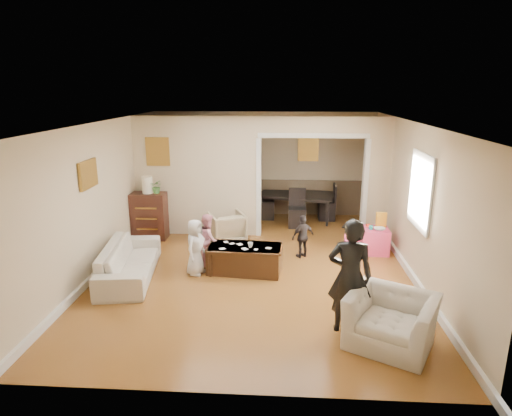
# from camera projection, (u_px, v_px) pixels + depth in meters

# --- Properties ---
(floor) EXTENTS (7.00, 7.00, 0.00)m
(floor) POSITION_uv_depth(u_px,v_px,m) (255.00, 266.00, 8.04)
(floor) COLOR #986627
(floor) RESTS_ON ground
(partition_left) EXTENTS (2.75, 0.18, 2.60)m
(partition_left) POSITION_uv_depth(u_px,v_px,m) (198.00, 176.00, 9.51)
(partition_left) COLOR beige
(partition_left) RESTS_ON ground
(partition_right) EXTENTS (0.55, 0.18, 2.60)m
(partition_right) POSITION_uv_depth(u_px,v_px,m) (377.00, 179.00, 9.27)
(partition_right) COLOR beige
(partition_right) RESTS_ON ground
(partition_header) EXTENTS (2.22, 0.18, 0.35)m
(partition_header) POSITION_uv_depth(u_px,v_px,m) (314.00, 125.00, 9.06)
(partition_header) COLOR beige
(partition_header) RESTS_ON partition_right
(window_pane) EXTENTS (0.03, 0.95, 1.10)m
(window_pane) POSITION_uv_depth(u_px,v_px,m) (421.00, 191.00, 7.08)
(window_pane) COLOR white
(window_pane) RESTS_ON ground
(framed_art_partition) EXTENTS (0.45, 0.03, 0.55)m
(framed_art_partition) POSITION_uv_depth(u_px,v_px,m) (158.00, 152.00, 9.31)
(framed_art_partition) COLOR brown
(framed_art_partition) RESTS_ON partition_left
(framed_art_sofa_wall) EXTENTS (0.03, 0.55, 0.40)m
(framed_art_sofa_wall) POSITION_uv_depth(u_px,v_px,m) (88.00, 174.00, 7.14)
(framed_art_sofa_wall) COLOR brown
(framed_art_alcove) EXTENTS (0.45, 0.03, 0.55)m
(framed_art_alcove) POSITION_uv_depth(u_px,v_px,m) (308.00, 149.00, 10.83)
(framed_art_alcove) COLOR brown
(sofa) EXTENTS (1.06, 2.10, 0.59)m
(sofa) POSITION_uv_depth(u_px,v_px,m) (129.00, 261.00, 7.49)
(sofa) COLOR beige
(sofa) RESTS_ON ground
(armchair_back) EXTENTS (0.92, 0.93, 0.64)m
(armchair_back) POSITION_uv_depth(u_px,v_px,m) (227.00, 228.00, 9.19)
(armchair_back) COLOR tan
(armchair_back) RESTS_ON ground
(armchair_front) EXTENTS (1.34, 1.29, 0.67)m
(armchair_front) POSITION_uv_depth(u_px,v_px,m) (391.00, 320.00, 5.50)
(armchair_front) COLOR beige
(armchair_front) RESTS_ON ground
(dresser) EXTENTS (0.73, 0.41, 1.01)m
(dresser) POSITION_uv_depth(u_px,v_px,m) (149.00, 216.00, 9.38)
(dresser) COLOR #35170F
(dresser) RESTS_ON ground
(table_lamp) EXTENTS (0.22, 0.22, 0.36)m
(table_lamp) POSITION_uv_depth(u_px,v_px,m) (147.00, 185.00, 9.20)
(table_lamp) COLOR #FDF0CE
(table_lamp) RESTS_ON dresser
(potted_plant) EXTENTS (0.27, 0.23, 0.30)m
(potted_plant) POSITION_uv_depth(u_px,v_px,m) (157.00, 186.00, 9.20)
(potted_plant) COLOR #477936
(potted_plant) RESTS_ON dresser
(coffee_table) EXTENTS (1.33, 0.77, 0.48)m
(coffee_table) POSITION_uv_depth(u_px,v_px,m) (245.00, 259.00, 7.73)
(coffee_table) COLOR #3D2513
(coffee_table) RESTS_ON ground
(coffee_cup) EXTENTS (0.10, 0.10, 0.09)m
(coffee_cup) POSITION_uv_depth(u_px,v_px,m) (250.00, 245.00, 7.61)
(coffee_cup) COLOR white
(coffee_cup) RESTS_ON coffee_table
(play_table) EXTENTS (0.54, 0.54, 0.50)m
(play_table) POSITION_uv_depth(u_px,v_px,m) (375.00, 240.00, 8.63)
(play_table) COLOR #E23B6C
(play_table) RESTS_ON ground
(cereal_box) EXTENTS (0.20, 0.08, 0.30)m
(cereal_box) POSITION_uv_depth(u_px,v_px,m) (381.00, 220.00, 8.61)
(cereal_box) COLOR yellow
(cereal_box) RESTS_ON play_table
(cyan_cup) EXTENTS (0.08, 0.08, 0.08)m
(cyan_cup) POSITION_uv_depth(u_px,v_px,m) (371.00, 227.00, 8.51)
(cyan_cup) COLOR #23AFA4
(cyan_cup) RESTS_ON play_table
(toy_block) EXTENTS (0.09, 0.08, 0.05)m
(toy_block) POSITION_uv_depth(u_px,v_px,m) (368.00, 225.00, 8.67)
(toy_block) COLOR red
(toy_block) RESTS_ON play_table
(play_bowl) EXTENTS (0.23, 0.23, 0.05)m
(play_bowl) POSITION_uv_depth(u_px,v_px,m) (379.00, 229.00, 8.43)
(play_bowl) COLOR beige
(play_bowl) RESTS_ON play_table
(dining_table) EXTENTS (2.01, 1.41, 0.64)m
(dining_table) POSITION_uv_depth(u_px,v_px,m) (296.00, 206.00, 10.82)
(dining_table) COLOR black
(dining_table) RESTS_ON ground
(adult_person) EXTENTS (0.61, 0.44, 1.58)m
(adult_person) POSITION_uv_depth(u_px,v_px,m) (350.00, 276.00, 5.70)
(adult_person) COLOR black
(adult_person) RESTS_ON ground
(child_kneel_a) EXTENTS (0.44, 0.55, 0.99)m
(child_kneel_a) POSITION_uv_depth(u_px,v_px,m) (195.00, 247.00, 7.57)
(child_kneel_a) COLOR silver
(child_kneel_a) RESTS_ON ground
(child_kneel_b) EXTENTS (0.47, 0.54, 0.96)m
(child_kneel_b) POSITION_uv_depth(u_px,v_px,m) (208.00, 239.00, 8.00)
(child_kneel_b) COLOR pink
(child_kneel_b) RESTS_ON ground
(child_toddler) EXTENTS (0.52, 0.45, 0.84)m
(child_toddler) POSITION_uv_depth(u_px,v_px,m) (303.00, 236.00, 8.34)
(child_toddler) COLOR black
(child_toddler) RESTS_ON ground
(craft_papers) EXTENTS (0.92, 0.45, 0.00)m
(craft_papers) POSITION_uv_depth(u_px,v_px,m) (241.00, 246.00, 7.65)
(craft_papers) COLOR white
(craft_papers) RESTS_ON coffee_table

